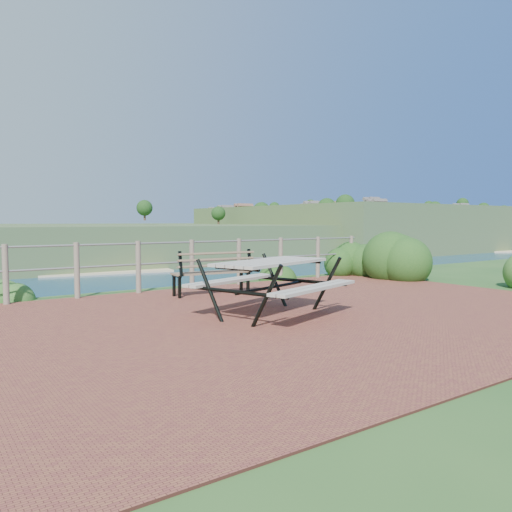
{
  "coord_description": "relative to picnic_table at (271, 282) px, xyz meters",
  "views": [
    {
      "loc": [
        -4.75,
        -5.74,
        1.4
      ],
      "look_at": [
        0.55,
        1.84,
        0.75
      ],
      "focal_mm": 35.0,
      "sensor_mm": 36.0,
      "label": 1
    }
  ],
  "objects": [
    {
      "name": "ground",
      "position": [
        0.43,
        -0.07,
        -0.51
      ],
      "size": [
        10.0,
        7.0,
        0.12
      ],
      "primitive_type": "cube",
      "color": "brown",
      "rests_on": "ground"
    },
    {
      "name": "shrub_right_edge",
      "position": [
        5.04,
        3.18,
        -0.51
      ],
      "size": [
        1.02,
        1.02,
        1.46
      ],
      "primitive_type": "ellipsoid",
      "color": "#133E15",
      "rests_on": "ground"
    },
    {
      "name": "distant_bay",
      "position": [
        173.49,
        202.54,
        -2.04
      ],
      "size": [
        290.0,
        232.36,
        24.0
      ],
      "color": "#37562B",
      "rests_on": "ground"
    },
    {
      "name": "shrub_right_front",
      "position": [
        5.61,
        2.04,
        -0.51
      ],
      "size": [
        1.47,
        1.47,
        2.09
      ],
      "primitive_type": "ellipsoid",
      "color": "#133E15",
      "rests_on": "ground"
    },
    {
      "name": "picnic_table",
      "position": [
        0.0,
        0.0,
        0.0
      ],
      "size": [
        2.05,
        1.58,
        0.8
      ],
      "rotation": [
        0.0,
        0.0,
        0.32
      ],
      "color": "gray",
      "rests_on": "ground"
    },
    {
      "name": "shrub_lip_east",
      "position": [
        2.92,
        3.69,
        -0.51
      ],
      "size": [
        0.86,
        0.86,
        0.64
      ],
      "primitive_type": "ellipsoid",
      "color": "#133E15",
      "rests_on": "ground"
    },
    {
      "name": "safety_railing",
      "position": [
        0.43,
        3.28,
        0.06
      ],
      "size": [
        9.4,
        0.1,
        1.0
      ],
      "color": "#6B5B4C",
      "rests_on": "ground"
    },
    {
      "name": "shrub_lip_west",
      "position": [
        -2.98,
        4.11,
        -0.51
      ],
      "size": [
        0.88,
        0.88,
        0.66
      ],
      "primitive_type": "ellipsoid",
      "color": "#2E5720",
      "rests_on": "ground"
    },
    {
      "name": "park_bench",
      "position": [
        0.33,
        2.3,
        0.05
      ],
      "size": [
        1.54,
        0.52,
        0.85
      ],
      "rotation": [
        0.0,
        0.0,
        -0.1
      ],
      "color": "brown",
      "rests_on": "ground"
    }
  ]
}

